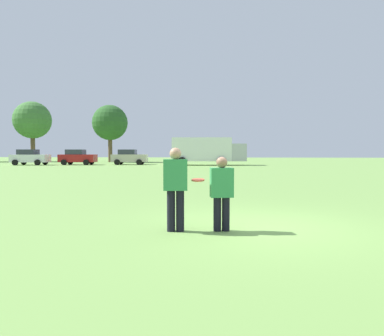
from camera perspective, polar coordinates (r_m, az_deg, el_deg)
The scene contains 10 objects.
ground_plane at distance 7.87m, azimuth 10.67°, elevation -9.21°, with size 169.07×169.07×0.00m, color #6B9347.
player_thrower at distance 7.18m, azimuth -2.65°, elevation -2.64°, with size 0.50×0.33×1.69m.
player_defender at distance 7.23m, azimuth 4.76°, elevation -3.48°, with size 0.49×0.34×1.51m.
frisbee at distance 7.25m, azimuth 0.96°, elevation -1.93°, with size 0.27×0.27×0.06m.
parked_car_near_left at distance 45.73m, azimuth -24.50°, elevation 1.59°, with size 4.31×2.43×1.82m.
parked_car_mid_left at distance 44.43m, azimuth -17.85°, elevation 1.68°, with size 4.31×2.43×1.82m.
parked_car_center at distance 43.47m, azimuth -10.01°, elevation 1.75°, with size 4.31×2.43×1.82m.
box_truck at distance 41.48m, azimuth 2.43°, elevation 2.89°, with size 8.64×3.37×3.18m.
tree_west_maple at distance 61.32m, azimuth -24.16°, elevation 6.97°, with size 5.76×5.76×9.36m.
tree_center_elm at distance 54.40m, azimuth -12.98°, elevation 7.05°, with size 5.19×5.19×8.44m.
Camera 1 is at (-0.72, -7.67, 1.62)m, focal length 33.36 mm.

